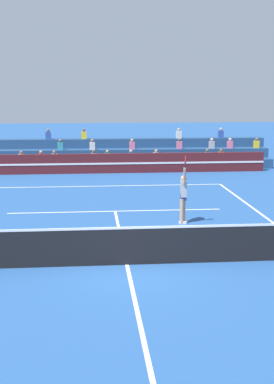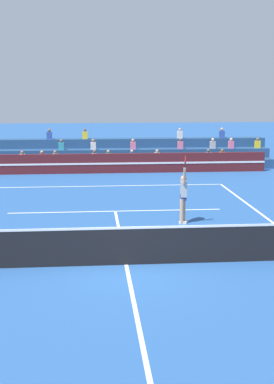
# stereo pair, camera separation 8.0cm
# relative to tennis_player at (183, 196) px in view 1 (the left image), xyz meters

# --- Properties ---
(ground_plane) EXTENTS (120.00, 120.00, 0.00)m
(ground_plane) POSITION_rel_tennis_player_xyz_m (-2.30, -4.35, -0.99)
(ground_plane) COLOR #285699
(court_lines) EXTENTS (11.10, 23.90, 0.01)m
(court_lines) POSITION_rel_tennis_player_xyz_m (-2.30, -4.35, -0.98)
(court_lines) COLOR white
(court_lines) RESTS_ON ground
(tennis_net) EXTENTS (12.00, 0.10, 1.10)m
(tennis_net) POSITION_rel_tennis_player_xyz_m (-2.30, -4.35, -0.44)
(tennis_net) COLOR slate
(tennis_net) RESTS_ON ground
(sponsor_banner_wall) EXTENTS (18.00, 0.26, 1.10)m
(sponsor_banner_wall) POSITION_rel_tennis_player_xyz_m (-2.30, 11.61, -0.44)
(sponsor_banner_wall) COLOR #51191E
(sponsor_banner_wall) RESTS_ON ground
(bleacher_stand) EXTENTS (19.83, 2.85, 2.28)m
(bleacher_stand) POSITION_rel_tennis_player_xyz_m (-2.30, 14.15, -0.34)
(bleacher_stand) COLOR navy
(bleacher_stand) RESTS_ON ground
(tennis_player) EXTENTS (0.37, 0.93, 2.50)m
(tennis_player) POSITION_rel_tennis_player_xyz_m (0.00, 0.00, 0.00)
(tennis_player) COLOR tan
(tennis_player) RESTS_ON ground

